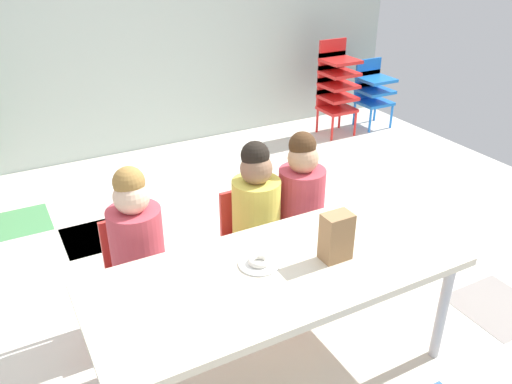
# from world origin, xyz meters

# --- Properties ---
(ground_plane) EXTENTS (6.07, 4.64, 0.02)m
(ground_plane) POSITION_xyz_m (-0.00, 0.00, -0.01)
(ground_plane) COLOR silver
(craft_table) EXTENTS (1.64, 0.70, 0.58)m
(craft_table) POSITION_xyz_m (0.03, -0.70, 0.53)
(craft_table) COLOR beige
(craft_table) RESTS_ON ground_plane
(seated_child_near_camera) EXTENTS (0.32, 0.31, 0.92)m
(seated_child_near_camera) POSITION_xyz_m (-0.42, -0.13, 0.55)
(seated_child_near_camera) COLOR red
(seated_child_near_camera) RESTS_ON ground_plane
(seated_child_middle_seat) EXTENTS (0.34, 0.34, 0.92)m
(seated_child_middle_seat) POSITION_xyz_m (0.23, -0.13, 0.55)
(seated_child_middle_seat) COLOR red
(seated_child_middle_seat) RESTS_ON ground_plane
(seated_child_far_right) EXTENTS (0.34, 0.34, 0.92)m
(seated_child_far_right) POSITION_xyz_m (0.52, -0.13, 0.55)
(seated_child_far_right) COLOR red
(seated_child_far_right) RESTS_ON ground_plane
(kid_chair_red_stack) EXTENTS (0.32, 0.30, 0.92)m
(kid_chair_red_stack) POSITION_xyz_m (2.15, 1.77, 0.52)
(kid_chair_red_stack) COLOR red
(kid_chair_red_stack) RESTS_ON ground_plane
(kid_chair_blue_stack) EXTENTS (0.32, 0.30, 0.68)m
(kid_chair_blue_stack) POSITION_xyz_m (2.62, 1.77, 0.40)
(kid_chair_blue_stack) COLOR blue
(kid_chair_blue_stack) RESTS_ON ground_plane
(paper_bag_brown) EXTENTS (0.13, 0.09, 0.22)m
(paper_bag_brown) POSITION_xyz_m (0.29, -0.75, 0.69)
(paper_bag_brown) COLOR #9E754C
(paper_bag_brown) RESTS_ON craft_table
(paper_plate_near_edge) EXTENTS (0.18, 0.18, 0.01)m
(paper_plate_near_edge) POSITION_xyz_m (-0.03, -0.64, 0.59)
(paper_plate_near_edge) COLOR white
(paper_plate_near_edge) RESTS_ON craft_table
(donut_powdered_on_plate) EXTENTS (0.10, 0.10, 0.03)m
(donut_powdered_on_plate) POSITION_xyz_m (-0.03, -0.64, 0.60)
(donut_powdered_on_plate) COLOR white
(donut_powdered_on_plate) RESTS_ON craft_table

